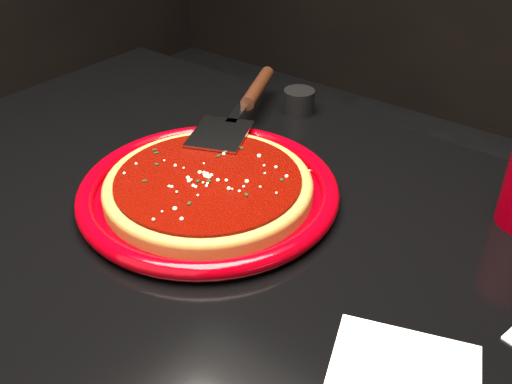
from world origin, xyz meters
TOP-DOWN VIEW (x-y plane):
  - plate at (-0.06, 0.03)m, footprint 0.48×0.48m
  - pizza_crust at (-0.06, 0.03)m, footprint 0.38×0.38m
  - pizza_crust_rim at (-0.06, 0.03)m, footprint 0.38×0.38m
  - pizza_sauce at (-0.06, 0.03)m, footprint 0.34×0.34m
  - parmesan_dusting at (-0.06, 0.03)m, footprint 0.25×0.25m
  - basil_flecks at (-0.06, 0.03)m, footprint 0.23×0.23m
  - pizza_server at (-0.15, 0.22)m, footprint 0.23×0.36m
  - ramekin at (-0.12, 0.34)m, footprint 0.06×0.06m

SIDE VIEW (x-z plane):
  - plate at x=-0.06m, z-range 0.75..0.78m
  - pizza_crust at x=-0.06m, z-range 0.76..0.77m
  - ramekin at x=-0.12m, z-range 0.75..0.79m
  - pizza_crust_rim at x=-0.06m, z-range 0.77..0.78m
  - pizza_sauce at x=-0.06m, z-range 0.77..0.79m
  - basil_flecks at x=-0.06m, z-range 0.78..0.79m
  - parmesan_dusting at x=-0.06m, z-range 0.78..0.79m
  - pizza_server at x=-0.15m, z-range 0.78..0.81m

